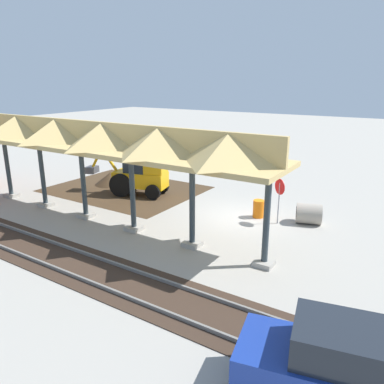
# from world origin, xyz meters

# --- Properties ---
(ground_plane) EXTENTS (120.00, 120.00, 0.00)m
(ground_plane) POSITION_xyz_m (0.00, 0.00, 0.00)
(ground_plane) COLOR #9E998E
(dirt_work_zone) EXTENTS (9.26, 7.00, 0.01)m
(dirt_work_zone) POSITION_xyz_m (8.49, -0.69, 0.00)
(dirt_work_zone) COLOR #42301E
(dirt_work_zone) RESTS_ON ground
(platform_canopy) EXTENTS (17.22, 3.20, 4.90)m
(platform_canopy) POSITION_xyz_m (5.05, 4.24, 4.16)
(platform_canopy) COLOR #9E998E
(platform_canopy) RESTS_ON ground
(rail_tracks) EXTENTS (60.00, 2.58, 0.15)m
(rail_tracks) POSITION_xyz_m (0.00, 7.99, 0.03)
(rail_tracks) COLOR slate
(rail_tracks) RESTS_ON ground
(stop_sign) EXTENTS (0.64, 0.46, 2.23)m
(stop_sign) POSITION_xyz_m (-1.84, -0.20, 1.61)
(stop_sign) COLOR gray
(stop_sign) RESTS_ON ground
(backhoe) EXTENTS (5.32, 2.49, 2.82)m
(backhoe) POSITION_xyz_m (7.00, -0.26, 1.26)
(backhoe) COLOR orange
(backhoe) RESTS_ON ground
(dirt_mound) EXTENTS (4.28, 4.28, 1.63)m
(dirt_mound) POSITION_xyz_m (10.13, -1.08, 0.00)
(dirt_mound) COLOR #42301E
(dirt_mound) RESTS_ON ground
(concrete_pipe) EXTENTS (1.42, 1.30, 0.99)m
(concrete_pipe) POSITION_xyz_m (-3.10, -1.02, 0.50)
(concrete_pipe) COLOR #9E9384
(concrete_pipe) RESTS_ON ground
(distant_parked_car) EXTENTS (4.47, 2.58, 1.98)m
(distant_parked_car) POSITION_xyz_m (-6.71, 9.38, 0.98)
(distant_parked_car) COLOR navy
(distant_parked_car) RESTS_ON ground
(traffic_barrel) EXTENTS (0.56, 0.56, 0.90)m
(traffic_barrel) POSITION_xyz_m (-0.71, -0.51, 0.45)
(traffic_barrel) COLOR orange
(traffic_barrel) RESTS_ON ground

